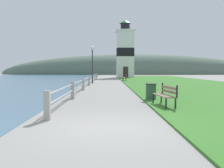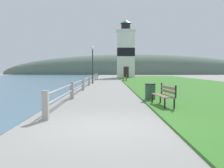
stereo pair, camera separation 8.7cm
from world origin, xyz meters
TOP-DOWN VIEW (x-y plane):
  - ground_plane at (0.00, 0.00)m, footprint 160.00×160.00m
  - grass_verge at (7.83, 19.51)m, footprint 12.00×58.52m
  - seawall_railing at (-1.73, 17.08)m, footprint 0.18×32.34m
  - park_bench_near at (2.46, 3.59)m, footprint 0.66×1.73m
  - park_bench_midway at (2.28, 25.41)m, footprint 0.54×1.88m
  - lighthouse at (3.18, 39.20)m, footprint 3.51×3.51m
  - trash_bin at (2.22, 5.72)m, footprint 0.54×0.54m
  - lamp_post at (-1.58, 20.02)m, footprint 0.36×0.36m
  - distant_hillside at (8.00, 69.02)m, footprint 80.00×16.00m

SIDE VIEW (x-z plane):
  - ground_plane at x=0.00m, z-range 0.00..0.00m
  - distant_hillside at x=8.00m, z-range -6.00..6.00m
  - grass_verge at x=7.83m, z-range 0.00..0.06m
  - trash_bin at x=2.22m, z-range 0.00..0.84m
  - seawall_railing at x=-1.73m, z-range 0.08..0.99m
  - park_bench_near at x=2.46m, z-range 0.07..1.01m
  - park_bench_midway at x=2.28m, z-range 0.07..1.01m
  - lamp_post at x=-1.58m, z-range 0.76..4.72m
  - lighthouse at x=3.18m, z-range -0.54..9.94m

